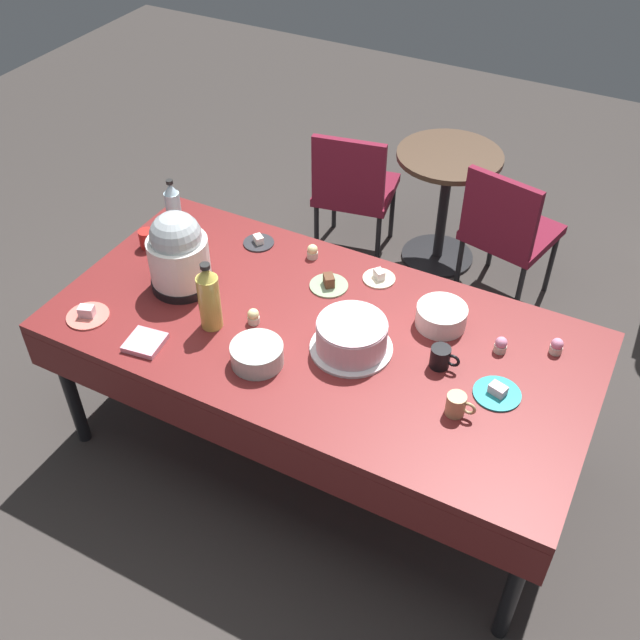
{
  "coord_description": "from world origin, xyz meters",
  "views": [
    {
      "loc": [
        1.03,
        -1.97,
        2.77
      ],
      "look_at": [
        0.0,
        0.0,
        0.8
      ],
      "focal_mm": 41.62,
      "sensor_mm": 36.0,
      "label": 1
    }
  ],
  "objects_px": {
    "dessert_plate_charcoal": "(259,242)",
    "dessert_plate_sage": "(329,284)",
    "cupcake_vanilla": "(501,345)",
    "coffee_mug_red": "(148,239)",
    "ceramic_snack_bowl": "(441,316)",
    "dessert_plate_coral": "(88,314)",
    "cupcake_mint": "(557,346)",
    "frosted_layer_cake": "(352,337)",
    "maroon_chair_right": "(507,228)",
    "coffee_mug_olive": "(191,240)",
    "round_cafe_table": "(446,188)",
    "slow_cooker": "(178,253)",
    "glass_salad_bowl": "(257,354)",
    "cupcake_berry": "(253,316)",
    "maroon_chair_left": "(353,186)",
    "coffee_mug_black": "(441,357)",
    "dessert_plate_cream": "(379,277)",
    "soda_bottle_water": "(174,209)",
    "cupcake_cocoa": "(312,252)",
    "coffee_mug_tan": "(457,405)",
    "potluck_table": "(320,340)",
    "soda_bottle_ginger_ale": "(209,298)",
    "dessert_plate_teal": "(497,392)"
  },
  "relations": [
    {
      "from": "cupcake_cocoa",
      "to": "coffee_mug_black",
      "type": "bearing_deg",
      "value": -26.9
    },
    {
      "from": "cupcake_cocoa",
      "to": "maroon_chair_left",
      "type": "distance_m",
      "value": 1.1
    },
    {
      "from": "slow_cooker",
      "to": "coffee_mug_tan",
      "type": "distance_m",
      "value": 1.31
    },
    {
      "from": "dessert_plate_charcoal",
      "to": "soda_bottle_ginger_ale",
      "type": "distance_m",
      "value": 0.6
    },
    {
      "from": "soda_bottle_water",
      "to": "coffee_mug_black",
      "type": "xyz_separation_m",
      "value": [
        1.42,
        -0.26,
        -0.09
      ]
    },
    {
      "from": "cupcake_mint",
      "to": "ceramic_snack_bowl",
      "type": "bearing_deg",
      "value": -172.97
    },
    {
      "from": "maroon_chair_right",
      "to": "ceramic_snack_bowl",
      "type": "bearing_deg",
      "value": -88.21
    },
    {
      "from": "cupcake_mint",
      "to": "cupcake_vanilla",
      "type": "xyz_separation_m",
      "value": [
        -0.19,
        -0.09,
        0.0
      ]
    },
    {
      "from": "cupcake_berry",
      "to": "coffee_mug_black",
      "type": "distance_m",
      "value": 0.77
    },
    {
      "from": "cupcake_mint",
      "to": "coffee_mug_red",
      "type": "xyz_separation_m",
      "value": [
        -1.84,
        -0.18,
        0.01
      ]
    },
    {
      "from": "dessert_plate_coral",
      "to": "cupcake_cocoa",
      "type": "xyz_separation_m",
      "value": [
        0.63,
        0.79,
        0.02
      ]
    },
    {
      "from": "soda_bottle_water",
      "to": "coffee_mug_red",
      "type": "bearing_deg",
      "value": -106.77
    },
    {
      "from": "slow_cooker",
      "to": "maroon_chair_left",
      "type": "distance_m",
      "value": 1.53
    },
    {
      "from": "soda_bottle_ginger_ale",
      "to": "glass_salad_bowl",
      "type": "bearing_deg",
      "value": -19.73
    },
    {
      "from": "maroon_chair_left",
      "to": "maroon_chair_right",
      "type": "bearing_deg",
      "value": 0.03
    },
    {
      "from": "glass_salad_bowl",
      "to": "dessert_plate_sage",
      "type": "height_order",
      "value": "glass_salad_bowl"
    },
    {
      "from": "frosted_layer_cake",
      "to": "maroon_chair_right",
      "type": "height_order",
      "value": "frosted_layer_cake"
    },
    {
      "from": "coffee_mug_olive",
      "to": "round_cafe_table",
      "type": "height_order",
      "value": "coffee_mug_olive"
    },
    {
      "from": "glass_salad_bowl",
      "to": "cupcake_vanilla",
      "type": "bearing_deg",
      "value": 31.54
    },
    {
      "from": "coffee_mug_black",
      "to": "coffee_mug_tan",
      "type": "xyz_separation_m",
      "value": [
        0.14,
        -0.2,
        -0.0
      ]
    },
    {
      "from": "glass_salad_bowl",
      "to": "cupcake_mint",
      "type": "xyz_separation_m",
      "value": [
        1.0,
        0.59,
        -0.01
      ]
    },
    {
      "from": "maroon_chair_left",
      "to": "maroon_chair_right",
      "type": "height_order",
      "value": "same"
    },
    {
      "from": "soda_bottle_ginger_ale",
      "to": "coffee_mug_black",
      "type": "distance_m",
      "value": 0.93
    },
    {
      "from": "dessert_plate_teal",
      "to": "ceramic_snack_bowl",
      "type": "bearing_deg",
      "value": 140.47
    },
    {
      "from": "ceramic_snack_bowl",
      "to": "maroon_chair_right",
      "type": "height_order",
      "value": "maroon_chair_right"
    },
    {
      "from": "cupcake_vanilla",
      "to": "frosted_layer_cake",
      "type": "bearing_deg",
      "value": -153.28
    },
    {
      "from": "coffee_mug_red",
      "to": "coffee_mug_black",
      "type": "bearing_deg",
      "value": -4.13
    },
    {
      "from": "cupcake_cocoa",
      "to": "maroon_chair_left",
      "type": "relative_size",
      "value": 0.08
    },
    {
      "from": "slow_cooker",
      "to": "glass_salad_bowl",
      "type": "xyz_separation_m",
      "value": [
        0.53,
        -0.26,
        -0.13
      ]
    },
    {
      "from": "dessert_plate_sage",
      "to": "glass_salad_bowl",
      "type": "bearing_deg",
      "value": -93.19
    },
    {
      "from": "glass_salad_bowl",
      "to": "coffee_mug_red",
      "type": "bearing_deg",
      "value": 153.71
    },
    {
      "from": "potluck_table",
      "to": "coffee_mug_black",
      "type": "relative_size",
      "value": 18.69
    },
    {
      "from": "coffee_mug_black",
      "to": "dessert_plate_coral",
      "type": "bearing_deg",
      "value": -163.66
    },
    {
      "from": "slow_cooker",
      "to": "cupcake_berry",
      "type": "relative_size",
      "value": 5.39
    },
    {
      "from": "ceramic_snack_bowl",
      "to": "dessert_plate_coral",
      "type": "relative_size",
      "value": 1.17
    },
    {
      "from": "soda_bottle_ginger_ale",
      "to": "coffee_mug_red",
      "type": "bearing_deg",
      "value": 150.74
    },
    {
      "from": "glass_salad_bowl",
      "to": "ceramic_snack_bowl",
      "type": "height_order",
      "value": "ceramic_snack_bowl"
    },
    {
      "from": "dessert_plate_charcoal",
      "to": "cupcake_mint",
      "type": "relative_size",
      "value": 2.13
    },
    {
      "from": "maroon_chair_right",
      "to": "cupcake_vanilla",
      "type": "bearing_deg",
      "value": -76.26
    },
    {
      "from": "maroon_chair_right",
      "to": "coffee_mug_red",
      "type": "bearing_deg",
      "value": -135.95
    },
    {
      "from": "frosted_layer_cake",
      "to": "maroon_chair_left",
      "type": "distance_m",
      "value": 1.67
    },
    {
      "from": "dessert_plate_charcoal",
      "to": "dessert_plate_cream",
      "type": "bearing_deg",
      "value": 1.56
    },
    {
      "from": "coffee_mug_red",
      "to": "soda_bottle_water",
      "type": "bearing_deg",
      "value": 73.23
    },
    {
      "from": "glass_salad_bowl",
      "to": "dessert_plate_teal",
      "type": "relative_size",
      "value": 1.15
    },
    {
      "from": "dessert_plate_cream",
      "to": "coffee_mug_olive",
      "type": "relative_size",
      "value": 1.13
    },
    {
      "from": "dessert_plate_cream",
      "to": "cupcake_berry",
      "type": "xyz_separation_m",
      "value": [
        -0.34,
        -0.5,
        0.02
      ]
    },
    {
      "from": "cupcake_vanilla",
      "to": "coffee_mug_red",
      "type": "relative_size",
      "value": 0.6
    },
    {
      "from": "slow_cooker",
      "to": "cupcake_vanilla",
      "type": "distance_m",
      "value": 1.37
    },
    {
      "from": "dessert_plate_charcoal",
      "to": "dessert_plate_sage",
      "type": "distance_m",
      "value": 0.45
    },
    {
      "from": "ceramic_snack_bowl",
      "to": "cupcake_mint",
      "type": "distance_m",
      "value": 0.46
    }
  ]
}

